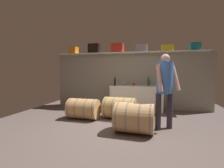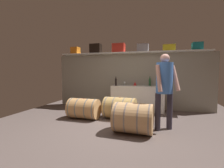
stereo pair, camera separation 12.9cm
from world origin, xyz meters
The scene contains 19 objects.
ground_plane centered at (0.00, 0.63, -0.01)m, with size 6.78×8.28×0.02m, color #5B4D49.
back_wall_panel centered at (0.00, 2.54, 0.99)m, with size 5.58×0.10×1.97m, color gray.
high_shelf_board centered at (0.00, 2.39, 1.99)m, with size 5.13×0.40×0.03m, color white.
toolcase_orange centered at (-2.11, 2.39, 2.13)m, with size 0.28×0.27×0.25m, color orange.
toolcase_black centered at (-1.29, 2.39, 2.17)m, with size 0.40×0.27×0.34m, color black.
toolcase_red centered at (-0.42, 2.39, 2.16)m, with size 0.43×0.29×0.32m, color red.
toolcase_grey centered at (0.43, 2.39, 2.14)m, with size 0.37×0.27×0.26m, color gray.
toolcase_yellow centered at (1.27, 2.39, 2.11)m, with size 0.39×0.25×0.21m, color yellow.
toolcase_teal centered at (2.12, 2.39, 2.13)m, with size 0.30×0.27×0.24m, color #197D84.
work_cabinet centered at (0.28, 2.22, 0.42)m, with size 1.76×0.53×0.85m, color white.
wine_bottle_dark centered at (-0.43, 2.03, 0.99)m, with size 0.07×0.07×0.31m.
wine_bottle_green centered at (0.68, 2.35, 0.99)m, with size 0.07×0.07×0.32m.
wine_bottle_clear centered at (1.04, 2.05, 0.97)m, with size 0.07×0.07×0.28m.
wine_glass centered at (-0.18, 2.32, 0.94)m, with size 0.07×0.07×0.14m.
red_funnel centered at (0.18, 2.33, 0.91)m, with size 0.11×0.11×0.13m, color red.
wine_barrel_near centered at (0.42, 0.11, 0.33)m, with size 0.86×0.70×0.66m.
wine_barrel_far centered at (-0.09, 1.09, 0.31)m, with size 0.92×0.68×0.62m.
wine_barrel_flank centered at (-1.08, 0.84, 0.29)m, with size 0.87×0.60×0.58m.
winemaker_pouring centered at (1.06, 0.50, 1.06)m, with size 0.57×0.50×1.72m.
Camera 2 is at (0.87, -3.33, 1.31)m, focal length 26.15 mm.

